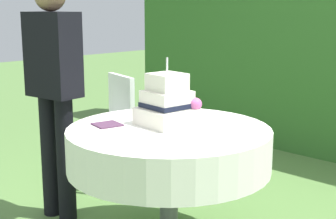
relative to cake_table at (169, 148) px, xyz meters
name	(u,v)px	position (x,y,z in m)	size (l,w,h in m)	color
cake_table	(169,148)	(0.00, 0.00, 0.00)	(1.17, 1.17, 0.75)	#4C4C51
wedding_cake	(168,104)	(-0.06, 0.05, 0.24)	(0.32, 0.32, 0.40)	silver
serving_plate_near	(242,138)	(0.44, 0.09, 0.13)	(0.14, 0.14, 0.01)	white
serving_plate_far	(197,113)	(-0.13, 0.39, 0.13)	(0.12, 0.12, 0.01)	white
serving_plate_left	(224,119)	(0.10, 0.38, 0.13)	(0.11, 0.11, 0.01)	white
serving_plate_right	(251,128)	(0.35, 0.31, 0.13)	(0.14, 0.14, 0.01)	white
napkin_stack	(107,125)	(-0.30, -0.20, 0.13)	(0.15, 0.15, 0.01)	#4C2D47
garden_chair	(110,119)	(-1.14, 0.50, -0.09)	(0.49, 0.49, 0.89)	white
standing_person	(54,85)	(-0.88, -0.18, 0.29)	(0.38, 0.24, 1.60)	black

